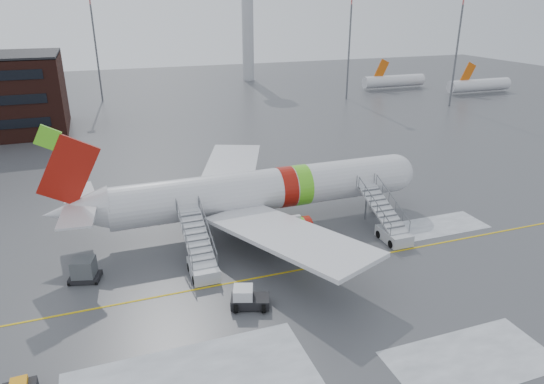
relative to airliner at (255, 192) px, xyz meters
name	(u,v)px	position (x,y,z in m)	size (l,w,h in m)	color
ground	(242,274)	(-3.69, -8.05, -3.42)	(260.00, 260.00, 0.00)	#494C4F
airliner	(255,192)	(0.00, 0.00, 0.00)	(35.03, 32.97, 11.18)	silver
airstair_fwd	(390,227)	(10.52, -6.54, -2.35)	(2.05, 7.70, 3.48)	#B6B9BE
airstair_aft	(201,259)	(-6.61, -6.54, -2.35)	(2.05, 7.70, 3.48)	#B9BDC1
pushback_tug	(248,298)	(-4.59, -12.39, -2.75)	(2.98, 2.60, 1.52)	black
uld_container	(84,270)	(-15.24, -4.90, -2.57)	(2.57, 2.15, 1.81)	black
control_tower	(247,5)	(26.31, 86.95, 15.33)	(6.40, 6.40, 30.00)	#B2B5BA
light_mast_far_ne	(350,32)	(38.31, 53.95, 10.42)	(1.20, 1.20, 24.25)	#595B60
light_mast_far_n	(94,33)	(-11.69, 69.95, 10.42)	(1.20, 1.20, 24.25)	#595B60
light_mast_far_e	(459,34)	(54.31, 39.95, 10.42)	(1.20, 1.20, 24.25)	#595B60
distant_aircraft	(420,92)	(58.81, 55.95, -3.42)	(35.00, 18.00, 8.00)	#D8590C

